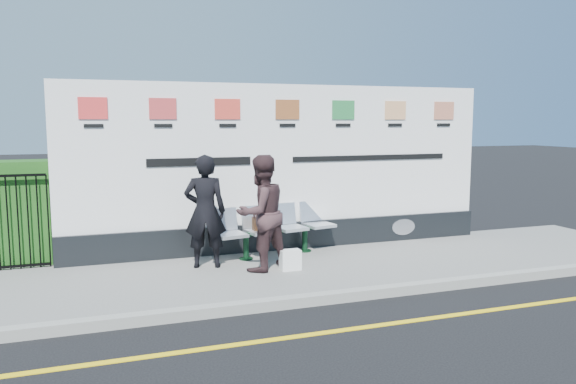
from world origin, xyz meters
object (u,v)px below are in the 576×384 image
at_px(billboard, 286,178).
at_px(woman_left, 205,211).
at_px(bench, 276,242).
at_px(woman_right, 261,213).

relative_size(billboard, woman_left, 4.39).
bearing_deg(billboard, bench, -125.89).
xyz_separation_m(bench, woman_left, (-1.32, -0.37, 0.67)).
xyz_separation_m(woman_left, woman_right, (0.79, -0.48, 0.00)).
distance_m(woman_left, woman_right, 0.92).
xyz_separation_m(bench, woman_right, (-0.53, -0.85, 0.67)).
distance_m(billboard, woman_left, 1.92).
bearing_deg(woman_left, bench, -151.00).
bearing_deg(bench, woman_left, -175.07).
height_order(billboard, bench, billboard).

